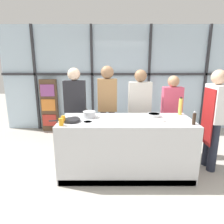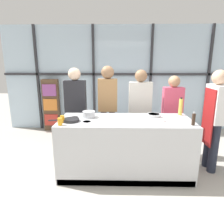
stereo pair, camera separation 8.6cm
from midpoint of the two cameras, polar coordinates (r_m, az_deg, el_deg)
The scene contains 17 objects.
ground_plane at distance 3.62m, azimuth 2.94°, elevation -16.57°, with size 18.00×18.00×0.00m, color #ADA89E.
back_window_wall at distance 5.52m, azimuth 1.79°, elevation 9.38°, with size 6.40×0.10×2.80m.
bookshelf at distance 5.71m, azimuth -18.02°, elevation 1.79°, with size 0.43×0.19×1.41m.
demo_island at distance 3.41m, azimuth 3.01°, elevation -9.76°, with size 2.15×0.86×0.94m.
chef at distance 3.76m, azimuth 26.33°, elevation -0.69°, with size 0.24×0.45×1.73m.
spectator_far_left at distance 4.07m, azimuth -11.23°, elevation 1.87°, with size 0.42×0.24×1.74m.
spectator_center_left at distance 3.99m, azimuth -2.12°, elevation 2.60°, with size 0.38×0.25×1.78m.
spectator_center_right at distance 4.04m, azimuth 7.09°, elevation 1.45°, with size 0.44×0.24×1.71m.
spectator_far_right at distance 4.18m, azimuth 15.88°, elevation 0.66°, with size 0.39×0.22×1.60m.
frying_pan at distance 3.19m, azimuth -12.49°, elevation -2.33°, with size 0.47×0.26×0.04m.
saucepan at distance 3.38m, azimuth -7.39°, elevation -0.61°, with size 0.22×0.39×0.10m.
white_plate at distance 3.27m, azimuth 12.47°, elevation -2.23°, with size 0.22×0.22×0.01m, color white.
mixing_bowl at distance 3.45m, azimuth 11.06°, elevation -0.89°, with size 0.23×0.23×0.06m.
oil_bottle at distance 3.70m, azimuth 18.16°, elevation 1.53°, with size 0.07×0.07×0.31m.
pepper_grinder at distance 3.18m, azimuth 21.52°, elevation -1.74°, with size 0.05×0.05×0.20m.
juice_glass_near at distance 3.02m, azimuth -15.33°, elevation -2.78°, with size 0.07×0.07×0.11m, color orange.
juice_glass_far at distance 3.15m, azimuth -14.69°, elevation -2.06°, with size 0.07×0.07×0.11m, color orange.
Camera 1 is at (-0.23, -3.12, 1.83)m, focal length 32.00 mm.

